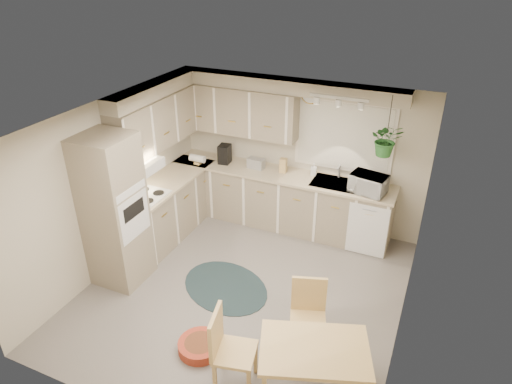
% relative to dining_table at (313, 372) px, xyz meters
% --- Properties ---
extents(floor, '(4.20, 4.20, 0.00)m').
position_rel_dining_table_xyz_m(floor, '(-1.32, 1.19, -0.33)').
color(floor, '#68615C').
rests_on(floor, ground).
extents(ceiling, '(4.20, 4.20, 0.00)m').
position_rel_dining_table_xyz_m(ceiling, '(-1.32, 1.19, 2.07)').
color(ceiling, white).
rests_on(ceiling, wall_back).
extents(wall_back, '(4.00, 0.04, 2.40)m').
position_rel_dining_table_xyz_m(wall_back, '(-1.32, 3.29, 0.87)').
color(wall_back, '#B6AE97').
rests_on(wall_back, floor).
extents(wall_front, '(4.00, 0.04, 2.40)m').
position_rel_dining_table_xyz_m(wall_front, '(-1.32, -0.91, 0.87)').
color(wall_front, '#B6AE97').
rests_on(wall_front, floor).
extents(wall_left, '(0.04, 4.20, 2.40)m').
position_rel_dining_table_xyz_m(wall_left, '(-3.32, 1.19, 0.87)').
color(wall_left, '#B6AE97').
rests_on(wall_left, floor).
extents(wall_right, '(0.04, 4.20, 2.40)m').
position_rel_dining_table_xyz_m(wall_right, '(0.68, 1.19, 0.87)').
color(wall_right, '#B6AE97').
rests_on(wall_right, floor).
extents(base_cab_left, '(0.60, 1.85, 0.90)m').
position_rel_dining_table_xyz_m(base_cab_left, '(-3.02, 2.06, 0.12)').
color(base_cab_left, gray).
rests_on(base_cab_left, floor).
extents(base_cab_back, '(3.60, 0.60, 0.90)m').
position_rel_dining_table_xyz_m(base_cab_back, '(-1.52, 2.99, 0.12)').
color(base_cab_back, gray).
rests_on(base_cab_back, floor).
extents(counter_left, '(0.64, 1.89, 0.04)m').
position_rel_dining_table_xyz_m(counter_left, '(-3.01, 2.06, 0.59)').
color(counter_left, tan).
rests_on(counter_left, base_cab_left).
extents(counter_back, '(3.64, 0.64, 0.04)m').
position_rel_dining_table_xyz_m(counter_back, '(-1.52, 2.98, 0.59)').
color(counter_back, tan).
rests_on(counter_back, base_cab_back).
extents(oven_stack, '(0.65, 0.65, 2.10)m').
position_rel_dining_table_xyz_m(oven_stack, '(-3.00, 0.81, 0.72)').
color(oven_stack, gray).
rests_on(oven_stack, floor).
extents(wall_oven_face, '(0.02, 0.56, 0.58)m').
position_rel_dining_table_xyz_m(wall_oven_face, '(-2.68, 0.81, 0.72)').
color(wall_oven_face, silver).
rests_on(wall_oven_face, oven_stack).
extents(upper_cab_left, '(0.35, 2.00, 0.75)m').
position_rel_dining_table_xyz_m(upper_cab_left, '(-3.15, 2.19, 1.49)').
color(upper_cab_left, gray).
rests_on(upper_cab_left, wall_left).
extents(upper_cab_back, '(2.00, 0.35, 0.75)m').
position_rel_dining_table_xyz_m(upper_cab_back, '(-2.32, 3.11, 1.49)').
color(upper_cab_back, gray).
rests_on(upper_cab_back, wall_back).
extents(soffit_left, '(0.30, 2.00, 0.20)m').
position_rel_dining_table_xyz_m(soffit_left, '(-3.17, 2.19, 1.97)').
color(soffit_left, '#B6AE97').
rests_on(soffit_left, wall_left).
extents(soffit_back, '(3.60, 0.30, 0.20)m').
position_rel_dining_table_xyz_m(soffit_back, '(-1.52, 3.14, 1.97)').
color(soffit_back, '#B6AE97').
rests_on(soffit_back, wall_back).
extents(cooktop, '(0.52, 0.58, 0.02)m').
position_rel_dining_table_xyz_m(cooktop, '(-3.00, 1.49, 0.61)').
color(cooktop, silver).
rests_on(cooktop, counter_left).
extents(range_hood, '(0.40, 0.60, 0.14)m').
position_rel_dining_table_xyz_m(range_hood, '(-3.02, 1.49, 1.07)').
color(range_hood, silver).
rests_on(range_hood, upper_cab_left).
extents(window_blinds, '(1.40, 0.02, 1.00)m').
position_rel_dining_table_xyz_m(window_blinds, '(-0.62, 3.26, 1.27)').
color(window_blinds, white).
rests_on(window_blinds, wall_back).
extents(window_frame, '(1.50, 0.02, 1.10)m').
position_rel_dining_table_xyz_m(window_frame, '(-0.62, 3.27, 1.27)').
color(window_frame, silver).
rests_on(window_frame, wall_back).
extents(sink, '(0.70, 0.48, 0.10)m').
position_rel_dining_table_xyz_m(sink, '(-0.62, 2.99, 0.57)').
color(sink, '#A3A6AB').
rests_on(sink, counter_back).
extents(dishwasher_front, '(0.58, 0.02, 0.83)m').
position_rel_dining_table_xyz_m(dishwasher_front, '(-0.02, 2.68, 0.09)').
color(dishwasher_front, silver).
rests_on(dishwasher_front, base_cab_back).
extents(track_light_bar, '(0.80, 0.04, 0.04)m').
position_rel_dining_table_xyz_m(track_light_bar, '(-0.62, 2.74, 2.00)').
color(track_light_bar, silver).
rests_on(track_light_bar, ceiling).
extents(wall_clock, '(0.30, 0.03, 0.30)m').
position_rel_dining_table_xyz_m(wall_clock, '(-1.17, 3.26, 1.85)').
color(wall_clock, gold).
rests_on(wall_clock, wall_back).
extents(dining_table, '(1.23, 1.01, 0.67)m').
position_rel_dining_table_xyz_m(dining_table, '(0.00, 0.00, 0.00)').
color(dining_table, tan).
rests_on(dining_table, floor).
extents(chair_left, '(0.51, 0.51, 0.92)m').
position_rel_dining_table_xyz_m(chair_left, '(-0.78, -0.17, 0.13)').
color(chair_left, tan).
rests_on(chair_left, floor).
extents(chair_back, '(0.52, 0.52, 0.88)m').
position_rel_dining_table_xyz_m(chair_back, '(-0.24, 0.57, 0.11)').
color(chair_back, tan).
rests_on(chair_back, floor).
extents(braided_rug, '(1.56, 1.38, 0.01)m').
position_rel_dining_table_xyz_m(braided_rug, '(-1.59, 1.16, -0.33)').
color(braided_rug, black).
rests_on(braided_rug, floor).
extents(pet_bed, '(0.52, 0.52, 0.12)m').
position_rel_dining_table_xyz_m(pet_bed, '(-1.35, 0.07, -0.27)').
color(pet_bed, '#A43320').
rests_on(pet_bed, floor).
extents(microwave, '(0.55, 0.37, 0.34)m').
position_rel_dining_table_xyz_m(microwave, '(-0.12, 2.89, 0.78)').
color(microwave, silver).
rests_on(microwave, counter_back).
extents(soap_bottle, '(0.12, 0.21, 0.09)m').
position_rel_dining_table_xyz_m(soap_bottle, '(-1.01, 3.14, 0.65)').
color(soap_bottle, silver).
rests_on(soap_bottle, counter_back).
extents(hanging_plant, '(0.53, 0.57, 0.37)m').
position_rel_dining_table_xyz_m(hanging_plant, '(0.05, 2.89, 1.40)').
color(hanging_plant, '#276227').
rests_on(hanging_plant, ceiling).
extents(coffee_maker, '(0.20, 0.23, 0.31)m').
position_rel_dining_table_xyz_m(coffee_maker, '(-2.50, 2.99, 0.76)').
color(coffee_maker, black).
rests_on(coffee_maker, counter_back).
extents(toaster, '(0.28, 0.17, 0.16)m').
position_rel_dining_table_xyz_m(toaster, '(-1.94, 3.01, 0.69)').
color(toaster, '#A3A6AB').
rests_on(toaster, counter_back).
extents(knife_block, '(0.11, 0.11, 0.23)m').
position_rel_dining_table_xyz_m(knife_block, '(-1.49, 3.04, 0.72)').
color(knife_block, tan).
rests_on(knife_block, counter_back).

